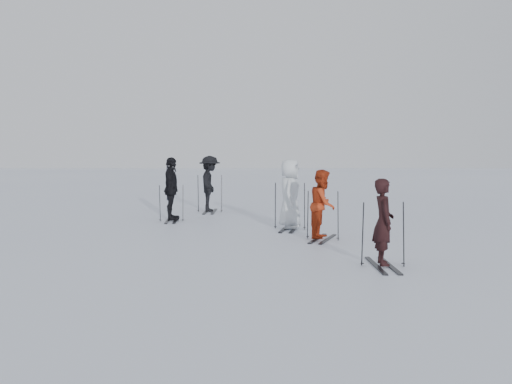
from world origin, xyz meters
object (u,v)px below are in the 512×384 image
skier_grey (290,195)px  skier_red (323,205)px  skier_near_dark (383,223)px  piste_marker (167,180)px  skier_uphill_far (210,184)px  skier_uphill_left (171,190)px

skier_grey → skier_red: bearing=-148.5°
skier_near_dark → piste_marker: bearing=23.2°
skier_red → skier_grey: bearing=39.8°
skier_red → skier_uphill_far: 7.23m
skier_uphill_left → piste_marker: size_ratio=1.10×
skier_uphill_left → skier_uphill_far: skier_uphill_far is taller
skier_near_dark → skier_red: size_ratio=0.96×
skier_near_dark → skier_red: skier_red is taller
skier_uphill_far → skier_red: bearing=-152.7°
skier_red → piste_marker: (-5.54, 11.40, 0.05)m
skier_red → skier_uphill_left: size_ratio=0.86×
skier_red → skier_uphill_left: skier_uphill_left is taller
skier_near_dark → skier_grey: size_ratio=0.84×
skier_grey → skier_uphill_left: (-3.56, 1.85, 0.02)m
skier_near_dark → skier_uphill_far: size_ratio=0.82×
skier_uphill_far → piste_marker: bearing=25.1°
skier_red → piste_marker: piste_marker is taller
skier_near_dark → skier_uphill_far: (-3.99, 9.74, 0.18)m
skier_grey → skier_uphill_left: bearing=74.1°
skier_near_dark → piste_marker: (-6.28, 14.69, 0.08)m
skier_near_dark → skier_uphill_left: bearing=35.4°
skier_grey → skier_uphill_far: bearing=41.0°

